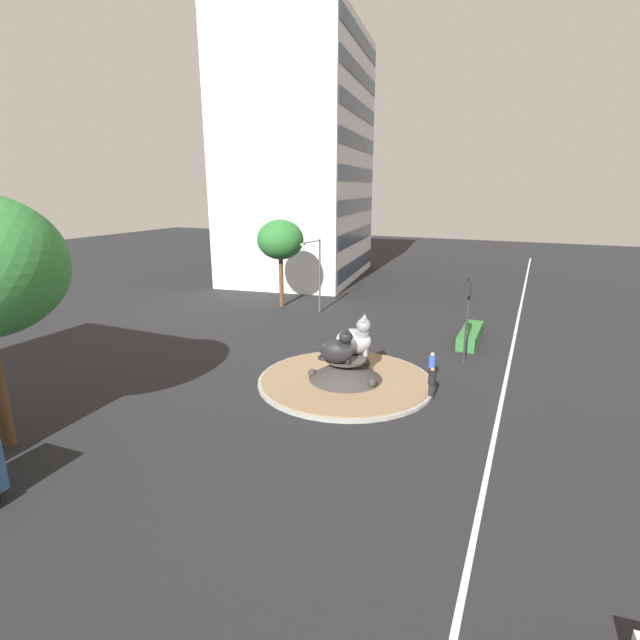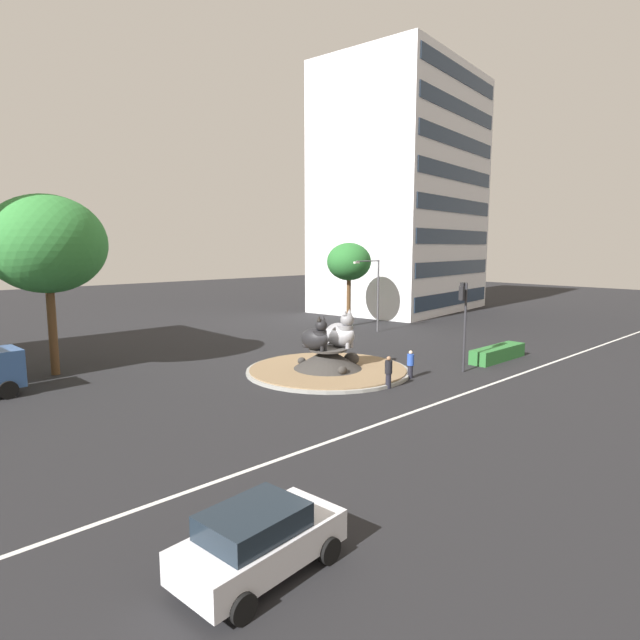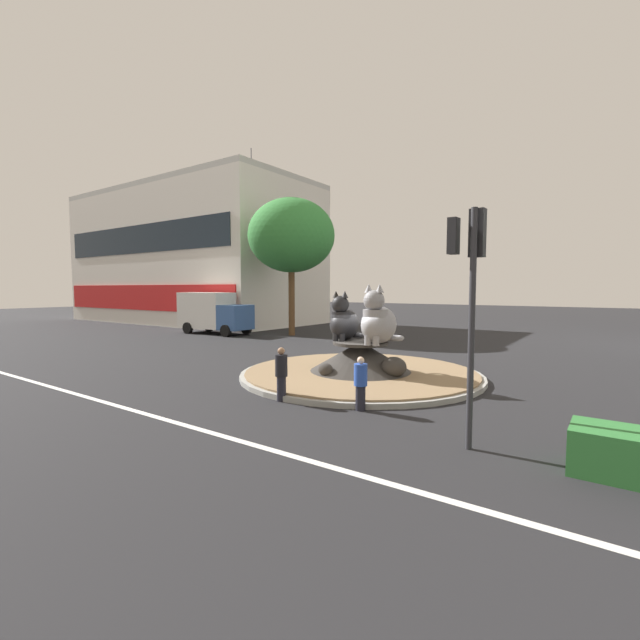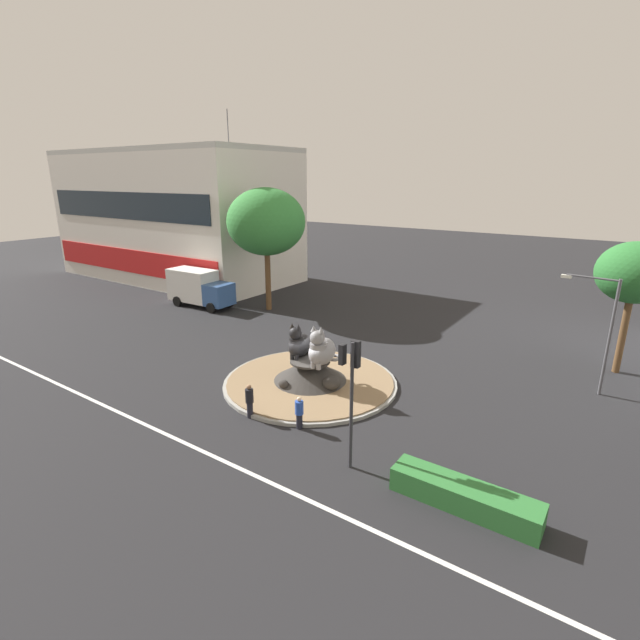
{
  "view_description": "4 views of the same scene",
  "coord_description": "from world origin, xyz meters",
  "px_view_note": "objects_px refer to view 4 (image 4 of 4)",
  "views": [
    {
      "loc": [
        -23.07,
        -8.88,
        10.46
      ],
      "look_at": [
        -0.12,
        1.49,
        3.46
      ],
      "focal_mm": 26.97,
      "sensor_mm": 36.0,
      "label": 1
    },
    {
      "loc": [
        -21.12,
        -21.8,
        7.42
      ],
      "look_at": [
        0.1,
        0.78,
        3.04
      ],
      "focal_mm": 29.38,
      "sensor_mm": 36.0,
      "label": 2
    },
    {
      "loc": [
        8.57,
        -15.05,
        3.57
      ],
      "look_at": [
        -2.61,
        0.88,
        2.14
      ],
      "focal_mm": 24.16,
      "sensor_mm": 36.0,
      "label": 3
    },
    {
      "loc": [
        14.1,
        -19.5,
        11.14
      ],
      "look_at": [
        -0.56,
        1.77,
        3.2
      ],
      "focal_mm": 26.28,
      "sensor_mm": 36.0,
      "label": 4
    }
  ],
  "objects_px": {
    "cat_statue_grey": "(321,350)",
    "pedestrian_black_shirt": "(250,400)",
    "shophouse_block": "(176,215)",
    "pedestrian_blue_shirt": "(299,412)",
    "delivery_box_truck": "(199,287)",
    "traffic_light_mast": "(352,377)",
    "cat_statue_black": "(299,344)",
    "second_tree_near_tower": "(635,273)",
    "broadleaf_tree_behind_island": "(266,222)",
    "streetlight_arm": "(603,326)"
  },
  "relations": [
    {
      "from": "traffic_light_mast",
      "to": "pedestrian_blue_shirt",
      "type": "xyz_separation_m",
      "value": [
        -3.41,
        1.17,
        -3.05
      ]
    },
    {
      "from": "traffic_light_mast",
      "to": "streetlight_arm",
      "type": "bearing_deg",
      "value": -26.2
    },
    {
      "from": "pedestrian_blue_shirt",
      "to": "streetlight_arm",
      "type": "bearing_deg",
      "value": -68.19
    },
    {
      "from": "delivery_box_truck",
      "to": "second_tree_near_tower",
      "type": "bearing_deg",
      "value": 4.68
    },
    {
      "from": "shophouse_block",
      "to": "second_tree_near_tower",
      "type": "relative_size",
      "value": 3.54
    },
    {
      "from": "cat_statue_grey",
      "to": "delivery_box_truck",
      "type": "distance_m",
      "value": 20.31
    },
    {
      "from": "pedestrian_blue_shirt",
      "to": "delivery_box_truck",
      "type": "distance_m",
      "value": 23.5
    },
    {
      "from": "traffic_light_mast",
      "to": "broadleaf_tree_behind_island",
      "type": "height_order",
      "value": "broadleaf_tree_behind_island"
    },
    {
      "from": "pedestrian_blue_shirt",
      "to": "cat_statue_grey",
      "type": "bearing_deg",
      "value": -5.59
    },
    {
      "from": "streetlight_arm",
      "to": "delivery_box_truck",
      "type": "xyz_separation_m",
      "value": [
        -30.87,
        0.04,
        -2.07
      ]
    },
    {
      "from": "shophouse_block",
      "to": "cat_statue_black",
      "type": "bearing_deg",
      "value": -28.19
    },
    {
      "from": "cat_statue_black",
      "to": "pedestrian_blue_shirt",
      "type": "height_order",
      "value": "cat_statue_black"
    },
    {
      "from": "cat_statue_black",
      "to": "delivery_box_truck",
      "type": "xyz_separation_m",
      "value": [
        -16.91,
        7.65,
        -0.47
      ]
    },
    {
      "from": "second_tree_near_tower",
      "to": "delivery_box_truck",
      "type": "bearing_deg",
      "value": -172.98
    },
    {
      "from": "broadleaf_tree_behind_island",
      "to": "pedestrian_blue_shirt",
      "type": "distance_m",
      "value": 21.62
    },
    {
      "from": "broadleaf_tree_behind_island",
      "to": "cat_statue_grey",
      "type": "bearing_deg",
      "value": -39.66
    },
    {
      "from": "cat_statue_black",
      "to": "pedestrian_blue_shirt",
      "type": "xyz_separation_m",
      "value": [
        3.28,
        -4.33,
        -1.36
      ]
    },
    {
      "from": "pedestrian_black_shirt",
      "to": "second_tree_near_tower",
      "type": "bearing_deg",
      "value": -25.19
    },
    {
      "from": "shophouse_block",
      "to": "pedestrian_blue_shirt",
      "type": "bearing_deg",
      "value": -31.65
    },
    {
      "from": "cat_statue_grey",
      "to": "pedestrian_blue_shirt",
      "type": "height_order",
      "value": "cat_statue_grey"
    },
    {
      "from": "cat_statue_black",
      "to": "second_tree_near_tower",
      "type": "xyz_separation_m",
      "value": [
        14.85,
        11.57,
        3.78
      ]
    },
    {
      "from": "shophouse_block",
      "to": "second_tree_near_tower",
      "type": "distance_m",
      "value": 43.95
    },
    {
      "from": "cat_statue_grey",
      "to": "pedestrian_black_shirt",
      "type": "relative_size",
      "value": 1.44
    },
    {
      "from": "cat_statue_black",
      "to": "pedestrian_black_shirt",
      "type": "xyz_separation_m",
      "value": [
        0.7,
        -4.85,
        -1.28
      ]
    },
    {
      "from": "traffic_light_mast",
      "to": "pedestrian_blue_shirt",
      "type": "height_order",
      "value": "traffic_light_mast"
    },
    {
      "from": "cat_statue_black",
      "to": "pedestrian_blue_shirt",
      "type": "relative_size",
      "value": 1.34
    },
    {
      "from": "pedestrian_blue_shirt",
      "to": "second_tree_near_tower",
      "type": "bearing_deg",
      "value": -62.44
    },
    {
      "from": "broadleaf_tree_behind_island",
      "to": "second_tree_near_tower",
      "type": "relative_size",
      "value": 1.33
    },
    {
      "from": "broadleaf_tree_behind_island",
      "to": "pedestrian_black_shirt",
      "type": "xyz_separation_m",
      "value": [
        11.82,
        -15.21,
        -6.62
      ]
    },
    {
      "from": "cat_statue_grey",
      "to": "streetlight_arm",
      "type": "bearing_deg",
      "value": 116.4
    },
    {
      "from": "broadleaf_tree_behind_island",
      "to": "second_tree_near_tower",
      "type": "height_order",
      "value": "broadleaf_tree_behind_island"
    },
    {
      "from": "shophouse_block",
      "to": "pedestrian_black_shirt",
      "type": "height_order",
      "value": "shophouse_block"
    },
    {
      "from": "pedestrian_blue_shirt",
      "to": "pedestrian_black_shirt",
      "type": "bearing_deg",
      "value": 75.13
    },
    {
      "from": "traffic_light_mast",
      "to": "shophouse_block",
      "type": "bearing_deg",
      "value": 62.35
    },
    {
      "from": "traffic_light_mast",
      "to": "pedestrian_black_shirt",
      "type": "height_order",
      "value": "traffic_light_mast"
    },
    {
      "from": "cat_statue_grey",
      "to": "broadleaf_tree_behind_island",
      "type": "height_order",
      "value": "broadleaf_tree_behind_island"
    },
    {
      "from": "pedestrian_black_shirt",
      "to": "delivery_box_truck",
      "type": "xyz_separation_m",
      "value": [
        -17.61,
        12.51,
        0.81
      ]
    },
    {
      "from": "pedestrian_black_shirt",
      "to": "delivery_box_truck",
      "type": "distance_m",
      "value": 21.62
    },
    {
      "from": "traffic_light_mast",
      "to": "second_tree_near_tower",
      "type": "relative_size",
      "value": 0.69
    },
    {
      "from": "cat_statue_black",
      "to": "delivery_box_truck",
      "type": "height_order",
      "value": "cat_statue_black"
    },
    {
      "from": "traffic_light_mast",
      "to": "second_tree_near_tower",
      "type": "xyz_separation_m",
      "value": [
        8.16,
        17.07,
        2.09
      ]
    },
    {
      "from": "second_tree_near_tower",
      "to": "delivery_box_truck",
      "type": "height_order",
      "value": "second_tree_near_tower"
    },
    {
      "from": "pedestrian_black_shirt",
      "to": "cat_statue_grey",
      "type": "bearing_deg",
      "value": 2.42
    },
    {
      "from": "second_tree_near_tower",
      "to": "pedestrian_black_shirt",
      "type": "height_order",
      "value": "second_tree_near_tower"
    },
    {
      "from": "traffic_light_mast",
      "to": "streetlight_arm",
      "type": "relative_size",
      "value": 0.85
    },
    {
      "from": "shophouse_block",
      "to": "delivery_box_truck",
      "type": "xyz_separation_m",
      "value": [
        12.0,
        -7.78,
        -5.24
      ]
    },
    {
      "from": "streetlight_arm",
      "to": "pedestrian_black_shirt",
      "type": "height_order",
      "value": "streetlight_arm"
    },
    {
      "from": "traffic_light_mast",
      "to": "shophouse_block",
      "type": "relative_size",
      "value": 0.19
    },
    {
      "from": "cat_statue_black",
      "to": "shophouse_block",
      "type": "height_order",
      "value": "shophouse_block"
    },
    {
      "from": "cat_statue_black",
      "to": "broadleaf_tree_behind_island",
      "type": "xyz_separation_m",
      "value": [
        -11.12,
        10.35,
        5.34
      ]
    }
  ]
}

